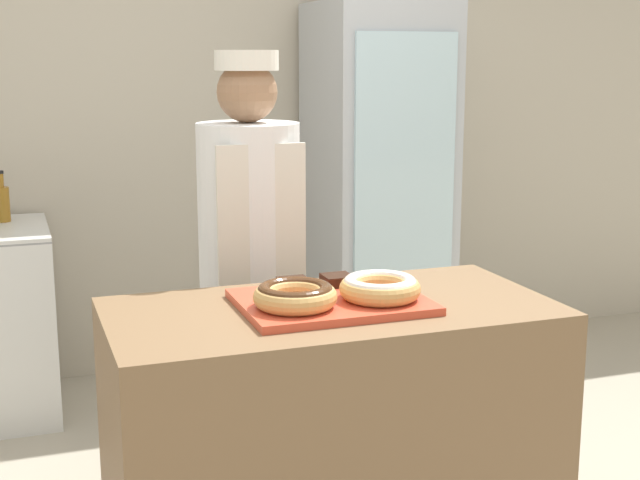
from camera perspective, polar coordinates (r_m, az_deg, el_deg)
wall_back at (r=4.61m, az=-8.55°, el=8.36°), size 8.00×0.06×2.70m
display_counter at (r=2.80m, az=0.70°, el=-12.96°), size 1.32×0.67×0.88m
serving_tray at (r=2.64m, az=0.73°, el=-3.99°), size 0.54×0.42×0.02m
donut_chocolate_glaze at (r=2.53m, az=-1.60°, el=-3.51°), size 0.24×0.24×0.07m
donut_light_glaze at (r=2.62m, az=3.86°, el=-3.01°), size 0.24×0.24×0.07m
brownie_back_left at (r=2.74m, az=-1.69°, el=-2.81°), size 0.09×0.09×0.03m
brownie_back_right at (r=2.78m, az=1.11°, el=-2.57°), size 0.09×0.09×0.03m
baker_person at (r=3.24m, az=-4.48°, el=-1.73°), size 0.37×0.37×1.63m
beverage_fridge at (r=4.53m, az=3.70°, el=3.13°), size 0.62×0.66×1.87m
bottle_amber at (r=4.32m, az=-19.71°, el=2.30°), size 0.07×0.07×0.23m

